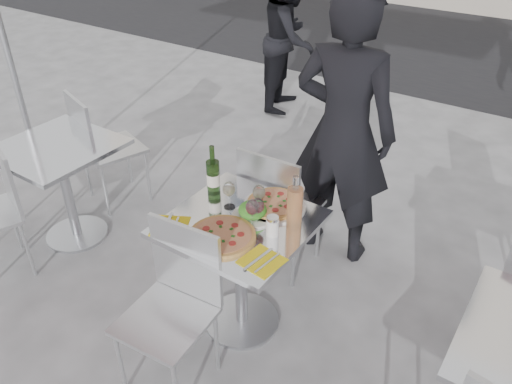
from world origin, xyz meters
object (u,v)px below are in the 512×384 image
Objects in this scene: wineglass_red_b at (258,207)px; napkin_left at (170,226)px; sugar_shaker at (273,226)px; main_table at (241,252)px; side_chair_lfar at (99,142)px; pizza_far at (275,204)px; side_table_left at (62,173)px; wineglass_white_b at (259,193)px; salad_plate at (253,211)px; chair_near at (175,296)px; pedestrian_a at (290,38)px; wineglass_red_a at (252,208)px; chair_far at (276,203)px; wine_bottle at (213,175)px; carafe at (295,206)px; wineglass_white_a at (229,190)px; napkin_right at (262,261)px; woman_diner at (344,132)px; pizza_near at (222,236)px.

wineglass_red_b is 0.46m from napkin_left.
main_table is at bearing -179.80° from sugar_shaker.
side_chair_lfar is 1.75m from pizza_far.
wineglass_white_b is at bearing 5.14° from side_table_left.
main_table is at bearing -176.85° from side_chair_lfar.
wineglass_white_b is (-0.01, 0.07, 0.07)m from salad_plate.
pizza_far is at bearing 71.58° from chair_near.
pedestrian_a is at bearing -75.92° from side_chair_lfar.
side_table_left is at bearing -179.84° from wineglass_red_a.
chair_far is (1.41, 0.51, 0.01)m from side_table_left.
salad_plate is (1.67, -0.38, 0.24)m from side_chair_lfar.
wine_bottle is (-0.28, 0.14, 0.32)m from main_table.
carafe reaches higher than main_table.
wine_bottle is at bearing 157.51° from wineglass_white_a.
napkin_right is (0.39, -0.27, -0.11)m from wineglass_white_a.
side_table_left is 0.41× the size of woman_diner.
wine_bottle is at bearing 6.53° from side_table_left.
carafe is (0.53, -0.01, 0.00)m from wine_bottle.
pizza_near is 1.00× the size of pizza_far.
pizza_far is 0.15m from salad_plate.
chair_near is 0.71m from pizza_far.
side_chair_lfar is 5.88× the size of wineglass_red_a.
salad_plate is (-0.08, -0.88, -0.12)m from woman_diner.
carafe reaches higher than salad_plate.
side_table_left is (-1.50, 0.00, 0.00)m from main_table.
wine_bottle is (-0.31, 0.07, 0.08)m from salad_plate.
chair_near is 5.66× the size of wineglass_red_a.
sugar_shaker is at bearing -1.50° from napkin_left.
pizza_far is 3.16× the size of sugar_shaker.
wine_bottle reaches higher than wineglass_red_a.
sugar_shaker is (0.08, -0.95, -0.11)m from woman_diner.
salad_plate is at bearing -12.93° from wine_bottle.
side_chair_lfar reaches higher than sugar_shaker.
sugar_shaker is at bearing -1.72° from wineglass_red_a.
wineglass_red_b is at bearing -85.81° from pizza_far.
main_table is 0.52m from chair_far.
pizza_far is at bearing 24.10° from napkin_left.
wine_bottle is at bearing -168.09° from pizza_far.
side_table_left is at bearing -179.24° from napkin_right.
chair_far is at bearing 85.77° from chair_near.
napkin_right is (0.55, -0.34, -0.11)m from wine_bottle.
pizza_near is at bearing -6.03° from side_table_left.
woman_diner is 0.92m from wineglass_red_b.
side_table_left is at bearing -173.47° from wine_bottle.
sugar_shaker is (0.12, -0.21, 0.04)m from pizza_far.
pedestrian_a is 5.32× the size of carafe.
carafe is at bearing 36.01° from wineglass_red_a.
pedestrian_a is at bearing -56.64° from woman_diner.
napkin_right is at bearing -36.31° from main_table.
side_table_left is 0.84× the size of chair_near.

